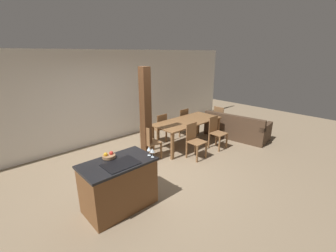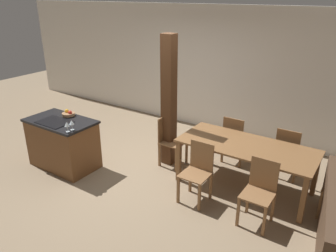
{
  "view_description": "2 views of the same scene",
  "coord_description": "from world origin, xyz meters",
  "px_view_note": "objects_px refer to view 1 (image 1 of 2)",
  "views": [
    {
      "loc": [
        -2.85,
        -3.52,
        2.61
      ],
      "look_at": [
        0.6,
        0.2,
        0.95
      ],
      "focal_mm": 24.0,
      "sensor_mm": 36.0,
      "label": 1
    },
    {
      "loc": [
        3.27,
        -3.8,
        2.93
      ],
      "look_at": [
        0.6,
        0.2,
        0.95
      ],
      "focal_mm": 35.0,
      "sensor_mm": 36.0,
      "label": 2
    }
  ],
  "objects_px": {
    "dining_chair_far_right": "(181,121)",
    "couch": "(236,129)",
    "kitchen_island": "(119,185)",
    "fruit_bowl": "(109,156)",
    "dining_chair_foot_end": "(216,120)",
    "dining_chair_near_right": "(216,132)",
    "dining_chair_far_left": "(160,128)",
    "timber_post": "(146,116)",
    "dining_chair_near_left": "(195,140)",
    "dining_chair_head_end": "(149,142)",
    "wine_glass_middle": "(149,149)",
    "dining_table": "(187,124)",
    "wine_glass_near": "(152,151)"
  },
  "relations": [
    {
      "from": "dining_chair_far_right",
      "to": "couch",
      "type": "bearing_deg",
      "value": 131.19
    },
    {
      "from": "kitchen_island",
      "to": "fruit_bowl",
      "type": "xyz_separation_m",
      "value": [
        -0.03,
        0.22,
        0.48
      ]
    },
    {
      "from": "dining_chair_far_right",
      "to": "dining_chair_foot_end",
      "type": "relative_size",
      "value": 1.0
    },
    {
      "from": "dining_chair_near_right",
      "to": "couch",
      "type": "bearing_deg",
      "value": 2.14
    },
    {
      "from": "fruit_bowl",
      "to": "dining_chair_far_left",
      "type": "relative_size",
      "value": 0.25
    },
    {
      "from": "fruit_bowl",
      "to": "dining_chair_far_left",
      "type": "height_order",
      "value": "fruit_bowl"
    },
    {
      "from": "fruit_bowl",
      "to": "dining_chair_foot_end",
      "type": "bearing_deg",
      "value": 11.5
    },
    {
      "from": "dining_chair_far_right",
      "to": "timber_post",
      "type": "distance_m",
      "value": 2.15
    },
    {
      "from": "fruit_bowl",
      "to": "timber_post",
      "type": "distance_m",
      "value": 1.8
    },
    {
      "from": "dining_chair_near_left",
      "to": "couch",
      "type": "xyz_separation_m",
      "value": [
        2.11,
        0.04,
        -0.2
      ]
    },
    {
      "from": "dining_chair_far_left",
      "to": "dining_chair_head_end",
      "type": "height_order",
      "value": "same"
    },
    {
      "from": "wine_glass_middle",
      "to": "dining_table",
      "type": "bearing_deg",
      "value": 28.25
    },
    {
      "from": "kitchen_island",
      "to": "dining_chair_near_left",
      "type": "distance_m",
      "value": 2.51
    },
    {
      "from": "dining_chair_near_left",
      "to": "wine_glass_near",
      "type": "bearing_deg",
      "value": -160.12
    },
    {
      "from": "couch",
      "to": "dining_chair_near_right",
      "type": "bearing_deg",
      "value": 84.01
    },
    {
      "from": "dining_chair_foot_end",
      "to": "timber_post",
      "type": "bearing_deg",
      "value": -90.74
    },
    {
      "from": "dining_chair_head_end",
      "to": "dining_chair_far_right",
      "type": "bearing_deg",
      "value": -69.97
    },
    {
      "from": "wine_glass_middle",
      "to": "dining_chair_near_left",
      "type": "relative_size",
      "value": 0.18
    },
    {
      "from": "wine_glass_near",
      "to": "kitchen_island",
      "type": "bearing_deg",
      "value": 152.13
    },
    {
      "from": "dining_chair_near_right",
      "to": "dining_chair_far_left",
      "type": "xyz_separation_m",
      "value": [
        -0.94,
        1.38,
        0.0
      ]
    },
    {
      "from": "dining_chair_near_left",
      "to": "couch",
      "type": "height_order",
      "value": "dining_chair_near_left"
    },
    {
      "from": "dining_table",
      "to": "dining_chair_far_right",
      "type": "relative_size",
      "value": 2.32
    },
    {
      "from": "dining_chair_far_left",
      "to": "kitchen_island",
      "type": "bearing_deg",
      "value": 36.01
    },
    {
      "from": "kitchen_island",
      "to": "dining_table",
      "type": "distance_m",
      "value": 3.16
    },
    {
      "from": "dining_chair_head_end",
      "to": "dining_chair_near_left",
      "type": "bearing_deg",
      "value": -126.0
    },
    {
      "from": "dining_chair_near_right",
      "to": "timber_post",
      "type": "distance_m",
      "value": 2.17
    },
    {
      "from": "wine_glass_near",
      "to": "wine_glass_middle",
      "type": "xyz_separation_m",
      "value": [
        0.0,
        0.09,
        0.0
      ]
    },
    {
      "from": "wine_glass_middle",
      "to": "couch",
      "type": "bearing_deg",
      "value": 9.18
    },
    {
      "from": "wine_glass_middle",
      "to": "dining_chair_near_left",
      "type": "height_order",
      "value": "wine_glass_middle"
    },
    {
      "from": "fruit_bowl",
      "to": "dining_chair_foot_end",
      "type": "distance_m",
      "value": 4.51
    },
    {
      "from": "dining_chair_near_left",
      "to": "dining_chair_far_right",
      "type": "height_order",
      "value": "same"
    },
    {
      "from": "wine_glass_middle",
      "to": "timber_post",
      "type": "xyz_separation_m",
      "value": [
        0.96,
        1.34,
        0.14
      ]
    },
    {
      "from": "wine_glass_near",
      "to": "dining_table",
      "type": "relative_size",
      "value": 0.08
    },
    {
      "from": "fruit_bowl",
      "to": "couch",
      "type": "xyz_separation_m",
      "value": [
        4.62,
        0.25,
        -0.65
      ]
    },
    {
      "from": "wine_glass_middle",
      "to": "dining_chair_far_left",
      "type": "bearing_deg",
      "value": 45.56
    },
    {
      "from": "fruit_bowl",
      "to": "dining_chair_far_right",
      "type": "height_order",
      "value": "fruit_bowl"
    },
    {
      "from": "dining_chair_foot_end",
      "to": "couch",
      "type": "relative_size",
      "value": 0.45
    },
    {
      "from": "fruit_bowl",
      "to": "couch",
      "type": "bearing_deg",
      "value": 3.1
    },
    {
      "from": "wine_glass_near",
      "to": "dining_chair_near_left",
      "type": "height_order",
      "value": "wine_glass_near"
    },
    {
      "from": "wine_glass_middle",
      "to": "timber_post",
      "type": "distance_m",
      "value": 1.65
    },
    {
      "from": "kitchen_island",
      "to": "dining_chair_near_right",
      "type": "height_order",
      "value": "dining_chair_near_right"
    },
    {
      "from": "kitchen_island",
      "to": "dining_table",
      "type": "height_order",
      "value": "kitchen_island"
    },
    {
      "from": "dining_chair_head_end",
      "to": "couch",
      "type": "xyz_separation_m",
      "value": [
        3.05,
        -0.64,
        -0.2
      ]
    },
    {
      "from": "fruit_bowl",
      "to": "wine_glass_near",
      "type": "relative_size",
      "value": 1.37
    },
    {
      "from": "fruit_bowl",
      "to": "wine_glass_middle",
      "type": "distance_m",
      "value": 0.7
    },
    {
      "from": "wine_glass_middle",
      "to": "fruit_bowl",
      "type": "bearing_deg",
      "value": 144.29
    },
    {
      "from": "kitchen_island",
      "to": "dining_chair_near_right",
      "type": "xyz_separation_m",
      "value": [
        3.42,
        0.42,
        0.03
      ]
    },
    {
      "from": "kitchen_island",
      "to": "dining_chair_far_right",
      "type": "height_order",
      "value": "dining_chair_far_right"
    },
    {
      "from": "dining_chair_far_left",
      "to": "dining_chair_foot_end",
      "type": "relative_size",
      "value": 1.0
    },
    {
      "from": "dining_chair_near_left",
      "to": "dining_chair_head_end",
      "type": "bearing_deg",
      "value": 144.0
    }
  ]
}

